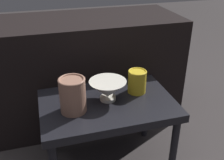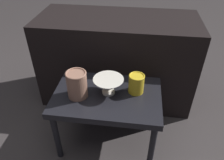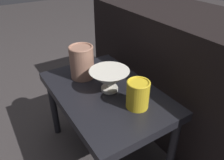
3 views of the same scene
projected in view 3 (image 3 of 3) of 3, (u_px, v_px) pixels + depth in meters
The scene contains 6 objects.
ground_plane at pixel (107, 151), 1.21m from camera, with size 8.00×8.00×0.00m, color #383333.
table at pixel (106, 99), 1.02m from camera, with size 0.64×0.42×0.40m.
couch_backdrop at pixel (182, 72), 1.26m from camera, with size 1.17×0.50×0.68m.
bowl at pixel (109, 79), 0.97m from camera, with size 0.18×0.18×0.10m.
vase_textured_left at pixel (82, 61), 1.06m from camera, with size 0.12×0.12×0.16m.
vase_colorful_right at pixel (138, 94), 0.87m from camera, with size 0.09×0.09×0.12m.
Camera 3 is at (0.71, -0.42, 0.97)m, focal length 35.00 mm.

